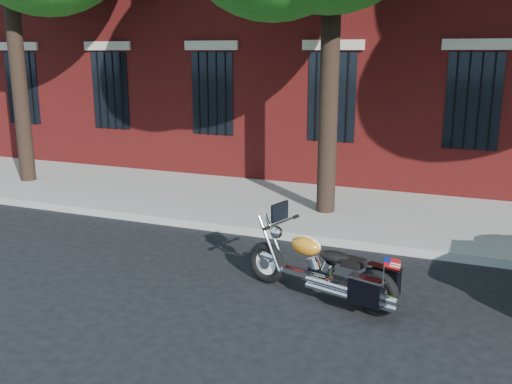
% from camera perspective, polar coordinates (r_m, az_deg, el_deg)
% --- Properties ---
extents(ground, '(120.00, 120.00, 0.00)m').
position_cam_1_polar(ground, '(8.93, -1.17, -7.20)').
color(ground, black).
rests_on(ground, ground).
extents(curb, '(40.00, 0.16, 0.15)m').
position_cam_1_polar(curb, '(10.11, 1.91, -4.19)').
color(curb, gray).
rests_on(curb, ground).
extents(sidewalk, '(40.00, 3.60, 0.15)m').
position_cam_1_polar(sidewalk, '(11.82, 5.05, -1.56)').
color(sidewalk, gray).
rests_on(sidewalk, ground).
extents(motorcycle, '(2.25, 1.12, 1.21)m').
position_cam_1_polar(motorcycle, '(7.58, 6.99, -7.90)').
color(motorcycle, black).
rests_on(motorcycle, ground).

